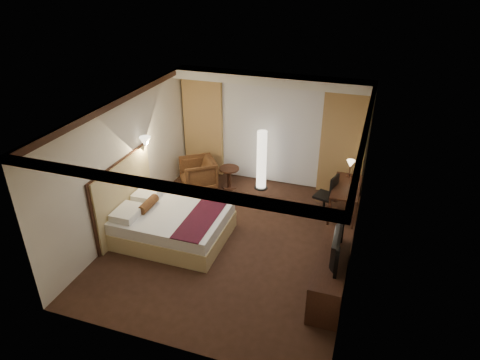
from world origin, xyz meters
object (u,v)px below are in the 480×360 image
(floor_lamp, at_px, (262,160))
(dresser, at_px, (331,274))
(bed, at_px, (173,225))
(side_table, at_px, (229,178))
(office_chair, at_px, (325,194))
(desk, at_px, (345,201))
(armchair, at_px, (198,172))
(television, at_px, (333,241))

(floor_lamp, distance_m, dresser, 3.73)
(bed, xyz_separation_m, floor_lamp, (1.07, 2.53, 0.44))
(side_table, xyz_separation_m, office_chair, (2.35, -0.48, 0.23))
(side_table, height_order, office_chair, office_chair)
(floor_lamp, relative_size, dresser, 0.83)
(bed, distance_m, desk, 3.63)
(desk, bearing_deg, armchair, 176.35)
(bed, distance_m, side_table, 2.34)
(side_table, xyz_separation_m, desk, (2.77, -0.43, 0.11))
(floor_lamp, height_order, office_chair, floor_lamp)
(office_chair, bearing_deg, bed, -129.08)
(dresser, bearing_deg, floor_lamp, 124.24)
(armchair, distance_m, side_table, 0.76)
(desk, relative_size, dresser, 0.68)
(floor_lamp, distance_m, television, 3.70)
(television, bearing_deg, office_chair, 8.86)
(floor_lamp, xyz_separation_m, television, (2.05, -3.06, 0.26))
(floor_lamp, xyz_separation_m, dresser, (2.08, -3.06, -0.39))
(armchair, relative_size, desk, 0.66)
(bed, height_order, armchair, armchair)
(bed, bearing_deg, floor_lamp, 67.08)
(desk, xyz_separation_m, television, (0.02, -2.42, 0.63))
(armchair, bearing_deg, floor_lamp, 69.44)
(floor_lamp, height_order, desk, floor_lamp)
(armchair, height_order, dresser, armchair)
(floor_lamp, bearing_deg, bed, -112.92)
(armchair, height_order, side_table, armchair)
(bed, bearing_deg, armchair, 100.42)
(bed, distance_m, television, 3.25)
(floor_lamp, height_order, dresser, floor_lamp)
(floor_lamp, relative_size, desk, 1.22)
(bed, distance_m, office_chair, 3.26)
(office_chair, bearing_deg, television, -62.91)
(office_chair, distance_m, television, 2.46)
(bed, bearing_deg, television, -9.68)
(desk, distance_m, office_chair, 0.44)
(office_chair, relative_size, dresser, 0.55)
(side_table, xyz_separation_m, dresser, (2.82, -2.85, 0.09))
(dresser, bearing_deg, armchair, 143.31)
(armchair, bearing_deg, dresser, 16.54)
(bed, height_order, dresser, dresser)
(television, bearing_deg, dresser, -91.61)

